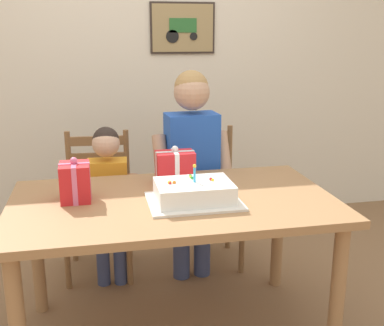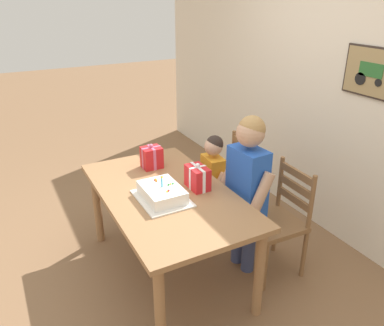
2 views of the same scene
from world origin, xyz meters
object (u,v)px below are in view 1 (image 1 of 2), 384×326
birthday_cake (194,193)px  dining_table (173,217)px  chair_left (99,203)px  child_older (192,156)px  gift_box_red_large (75,182)px  child_younger (108,192)px  chair_right (207,196)px  gift_box_beside_cake (175,168)px

birthday_cake → dining_table: bearing=141.1°
dining_table → birthday_cake: size_ratio=3.60×
chair_left → child_older: child_older is taller
gift_box_red_large → birthday_cake: bearing=-15.2°
birthday_cake → child_older: bearing=79.1°
child_younger → gift_box_red_large: bearing=-107.9°
dining_table → gift_box_red_large: bearing=170.4°
dining_table → child_older: 0.65m
dining_table → chair_right: (0.36, 0.81, -0.20)m
gift_box_beside_cake → dining_table: bearing=-102.1°
child_older → child_younger: size_ratio=1.32×
chair_left → chair_right: 0.72m
gift_box_red_large → chair_left: gift_box_red_large is taller
chair_right → child_younger: 0.71m
child_older → child_younger: child_older is taller
birthday_cake → gift_box_beside_cake: gift_box_beside_cake is taller
chair_left → child_younger: bearing=-74.2°
dining_table → gift_box_red_large: size_ratio=7.24×
dining_table → chair_right: size_ratio=1.72×
gift_box_beside_cake → child_younger: size_ratio=0.21×
chair_right → gift_box_red_large: bearing=-138.7°
chair_left → chair_right: (0.72, 0.00, 0.00)m
dining_table → child_older: bearing=70.0°
chair_right → child_younger: size_ratio=0.91×
birthday_cake → chair_left: (-0.45, 0.88, -0.34)m
child_younger → gift_box_beside_cake: bearing=-44.9°
gift_box_beside_cake → gift_box_red_large: bearing=-162.3°
birthday_cake → chair_right: size_ratio=0.48×
dining_table → gift_box_beside_cake: size_ratio=7.50×
chair_left → child_younger: (0.06, -0.21, 0.15)m
gift_box_red_large → chair_left: bearing=81.8°
gift_box_beside_cake → child_younger: (-0.35, 0.35, -0.23)m
dining_table → child_older: size_ratio=1.19×
child_older → birthday_cake: bearing=-100.9°
dining_table → birthday_cake: (0.09, -0.07, 0.14)m
gift_box_red_large → child_older: bearing=37.0°
gift_box_beside_cake → chair_right: size_ratio=0.23×
chair_left → child_older: size_ratio=0.69×
dining_table → child_younger: bearing=116.7°
gift_box_beside_cake → chair_left: (-0.41, 0.56, -0.38)m
birthday_cake → chair_right: (0.28, 0.88, -0.34)m
gift_box_red_large → gift_box_beside_cake: size_ratio=1.04×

